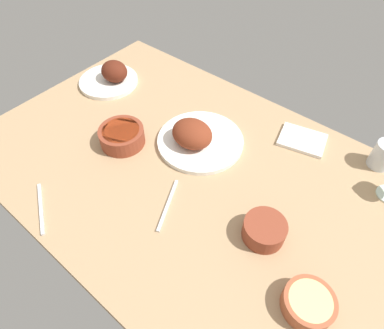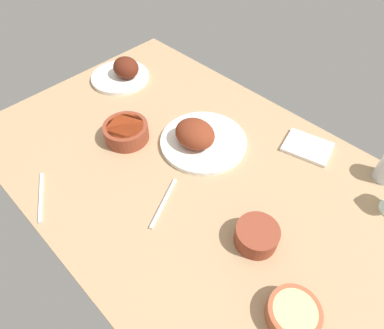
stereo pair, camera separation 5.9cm
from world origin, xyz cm
name	(u,v)px [view 1 (the left image)]	position (x,y,z in cm)	size (l,w,h in cm)	color
dining_table	(192,173)	(0.00, 0.00, 2.00)	(140.00, 90.00, 4.00)	tan
plate_far_side	(111,76)	(53.62, -14.72, 7.00)	(23.24, 23.24, 9.28)	white
plate_near_viewer	(196,137)	(5.77, -9.26, 7.08)	(28.78, 28.78, 9.49)	white
bowl_sauce	(122,136)	(25.30, 5.70, 7.09)	(14.86, 14.86, 5.68)	brown
bowl_cream	(264,230)	(-29.31, 6.01, 7.03)	(11.31, 11.31, 5.57)	brown
bowl_potatoes	(308,303)	(-46.60, 15.49, 6.52)	(11.83, 11.83, 4.58)	#A35133
water_tumbler	(383,155)	(-44.30, -38.65, 8.45)	(6.88, 6.88, 8.90)	silver
folded_napkin	(302,140)	(-20.96, -33.02, 4.60)	(14.86, 11.41, 1.20)	white
fork_loose	(41,208)	(23.51, 38.69, 4.40)	(17.81, 0.90, 0.80)	silver
spoon_loose	(168,205)	(-3.43, 15.01, 4.40)	(17.80, 0.90, 0.80)	silver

